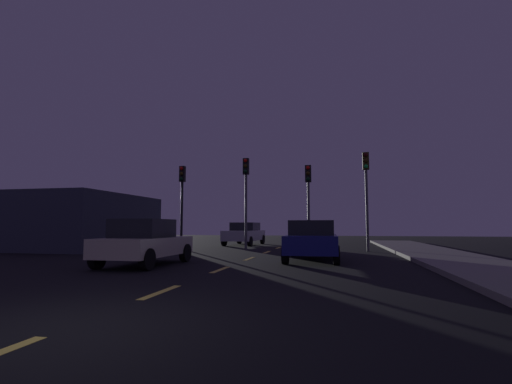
% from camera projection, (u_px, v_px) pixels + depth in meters
% --- Properties ---
extents(ground_plane, '(80.00, 80.00, 0.00)m').
position_uv_depth(ground_plane, '(226.00, 268.00, 11.48)').
color(ground_plane, black).
extents(sidewalk_curb_right, '(3.00, 40.00, 0.15)m').
position_uv_depth(sidewalk_curb_right, '(496.00, 271.00, 9.93)').
color(sidewalk_curb_right, gray).
rests_on(sidewalk_curb_right, ground_plane).
extents(lane_stripe_second, '(0.16, 1.60, 0.01)m').
position_uv_depth(lane_stripe_second, '(161.00, 292.00, 7.20)').
color(lane_stripe_second, '#EACC4C').
rests_on(lane_stripe_second, ground_plane).
extents(lane_stripe_third, '(0.16, 1.60, 0.01)m').
position_uv_depth(lane_stripe_third, '(220.00, 270.00, 10.90)').
color(lane_stripe_third, '#EACC4C').
rests_on(lane_stripe_third, ground_plane).
extents(lane_stripe_fourth, '(0.16, 1.60, 0.01)m').
position_uv_depth(lane_stripe_fourth, '(250.00, 259.00, 14.60)').
color(lane_stripe_fourth, '#EACC4C').
rests_on(lane_stripe_fourth, ground_plane).
extents(lane_stripe_fifth, '(0.16, 1.60, 0.01)m').
position_uv_depth(lane_stripe_fifth, '(267.00, 252.00, 18.30)').
color(lane_stripe_fifth, '#EACC4C').
rests_on(lane_stripe_fifth, ground_plane).
extents(lane_stripe_sixth, '(0.16, 1.60, 0.01)m').
position_uv_depth(lane_stripe_sixth, '(279.00, 248.00, 22.00)').
color(lane_stripe_sixth, '#EACC4C').
rests_on(lane_stripe_sixth, ground_plane).
extents(lane_stripe_seventh, '(0.16, 1.60, 0.01)m').
position_uv_depth(lane_stripe_seventh, '(287.00, 245.00, 25.70)').
color(lane_stripe_seventh, '#EACC4C').
rests_on(lane_stripe_seventh, ground_plane).
extents(traffic_signal_far_left, '(0.32, 0.38, 4.70)m').
position_uv_depth(traffic_signal_far_left, '(182.00, 190.00, 21.17)').
color(traffic_signal_far_left, black).
rests_on(traffic_signal_far_left, ground_plane).
extents(traffic_signal_center_left, '(0.32, 0.38, 5.02)m').
position_uv_depth(traffic_signal_center_left, '(246.00, 185.00, 20.41)').
color(traffic_signal_center_left, '#4C4C51').
rests_on(traffic_signal_center_left, ground_plane).
extents(traffic_signal_center_right, '(0.32, 0.38, 4.51)m').
position_uv_depth(traffic_signal_center_right, '(308.00, 190.00, 19.67)').
color(traffic_signal_center_right, '#4C4C51').
rests_on(traffic_signal_center_right, ground_plane).
extents(traffic_signal_far_right, '(0.32, 0.38, 5.08)m').
position_uv_depth(traffic_signal_far_right, '(366.00, 182.00, 19.08)').
color(traffic_signal_far_right, '#4C4C51').
rests_on(traffic_signal_far_right, ground_plane).
extents(car_stopped_ahead, '(1.99, 4.41, 1.48)m').
position_uv_depth(car_stopped_ahead, '(312.00, 240.00, 13.96)').
color(car_stopped_ahead, navy).
rests_on(car_stopped_ahead, ground_plane).
extents(car_adjacent_lane, '(1.87, 3.85, 1.50)m').
position_uv_depth(car_adjacent_lane, '(145.00, 242.00, 12.19)').
color(car_adjacent_lane, beige).
rests_on(car_adjacent_lane, ground_plane).
extents(car_oncoming_far, '(2.17, 4.45, 1.52)m').
position_uv_depth(car_oncoming_far, '(245.00, 234.00, 25.45)').
color(car_oncoming_far, silver).
rests_on(car_oncoming_far, ground_plane).
extents(storefront_left, '(5.90, 7.85, 3.06)m').
position_uv_depth(storefront_left, '(82.00, 222.00, 21.41)').
color(storefront_left, '#333847').
rests_on(storefront_left, ground_plane).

